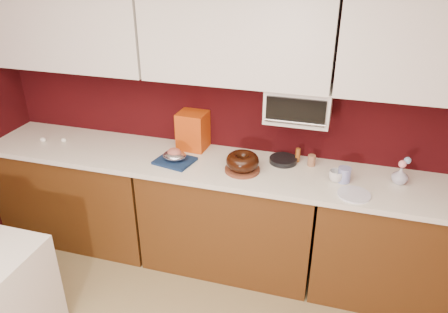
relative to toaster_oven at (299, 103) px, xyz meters
name	(u,v)px	position (x,y,z in m)	size (l,w,h in m)	color
wall_back	(241,107)	(-0.45, 0.15, -0.12)	(4.00, 0.02, 2.50)	#330609
base_cabinet_left	(82,193)	(-1.78, -0.17, -0.95)	(1.31, 0.58, 0.86)	#502C10
base_cabinet_center	(230,218)	(-0.45, -0.17, -0.95)	(1.31, 0.58, 0.86)	#502C10
base_cabinet_right	(409,248)	(0.88, -0.17, -0.95)	(1.31, 0.58, 0.86)	#502C10
countertop	(230,168)	(-0.45, -0.17, -0.49)	(4.00, 0.62, 0.04)	white
upper_cabinet_left	(65,22)	(-1.78, -0.02, 0.48)	(1.31, 0.33, 0.70)	white
upper_cabinet_center	(237,31)	(-0.45, -0.02, 0.48)	(1.31, 0.33, 0.70)	white
toaster_oven	(299,103)	(0.00, 0.00, 0.00)	(0.45, 0.30, 0.25)	white
toaster_oven_door	(295,111)	(0.00, -0.16, 0.00)	(0.40, 0.02, 0.18)	black
toaster_oven_handle	(294,123)	(0.00, -0.18, -0.07)	(0.02, 0.02, 0.42)	silver
cake_base	(242,170)	(-0.34, -0.22, -0.46)	(0.25, 0.25, 0.02)	brown
bundt_cake	(242,161)	(-0.34, -0.22, -0.39)	(0.24, 0.24, 0.10)	black
navy_towel	(175,161)	(-0.87, -0.23, -0.46)	(0.27, 0.23, 0.02)	#14274B
foil_ham_nest	(175,156)	(-0.87, -0.23, -0.42)	(0.18, 0.15, 0.07)	silver
roasted_ham	(174,153)	(-0.87, -0.23, -0.40)	(0.11, 0.09, 0.07)	#B15E50
pandoro_box	(193,130)	(-0.82, 0.05, -0.32)	(0.22, 0.20, 0.30)	#A8230B
dark_pan	(283,160)	(-0.08, 0.00, -0.46)	(0.21, 0.21, 0.04)	black
coffee_mug	(336,175)	(0.32, -0.18, -0.43)	(0.09, 0.09, 0.10)	silver
blue_jar	(344,175)	(0.37, -0.17, -0.42)	(0.09, 0.09, 0.11)	#1B2D99
flower_vase	(400,175)	(0.74, -0.09, -0.41)	(0.09, 0.09, 0.13)	#A8ABBF
flower_pink	(402,164)	(0.74, -0.09, -0.33)	(0.05, 0.05, 0.05)	pink
flower_blue	(408,160)	(0.77, -0.07, -0.30)	(0.05, 0.05, 0.05)	#7C9CC6
china_plate	(354,194)	(0.44, -0.34, -0.47)	(0.22, 0.22, 0.01)	white
amber_bottle	(298,155)	(0.02, 0.04, -0.42)	(0.04, 0.04, 0.11)	brown
paper_cup	(312,160)	(0.13, 0.00, -0.43)	(0.06, 0.06, 0.08)	#956343
egg_left	(43,140)	(-2.05, -0.20, -0.45)	(0.05, 0.04, 0.04)	white
egg_right	(64,140)	(-1.88, -0.16, -0.46)	(0.05, 0.04, 0.04)	white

